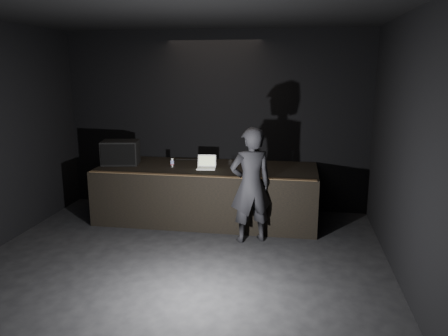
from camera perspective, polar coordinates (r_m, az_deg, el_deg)
ground at (r=5.90m, az=-7.65°, el=-15.28°), size 7.00×7.00×0.00m
room_walls at (r=5.26m, az=-8.30°, el=4.56°), size 6.10×7.10×3.52m
stage_riser at (r=8.17m, az=-2.17°, el=-3.27°), size 4.00×1.50×1.00m
riser_lip at (r=7.37m, az=-3.31°, el=-1.01°), size 3.92×0.10×0.01m
stage_monitor at (r=8.47m, az=-13.37°, el=1.99°), size 0.75×0.60×0.45m
cable at (r=8.66m, az=-3.71°, el=1.09°), size 0.80×0.10×0.02m
laptop at (r=7.93m, az=-2.30°, el=0.40°), size 0.36×0.33×0.23m
beer_can at (r=8.09m, az=-6.79°, el=0.72°), size 0.07×0.07×0.16m
plastic_cup at (r=8.14m, az=0.84°, el=0.68°), size 0.08×0.08×0.10m
wii_remote at (r=7.29m, az=3.23°, el=-1.10°), size 0.06×0.16×0.03m
person at (r=7.01m, az=3.51°, el=-2.27°), size 0.81×0.68×1.88m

